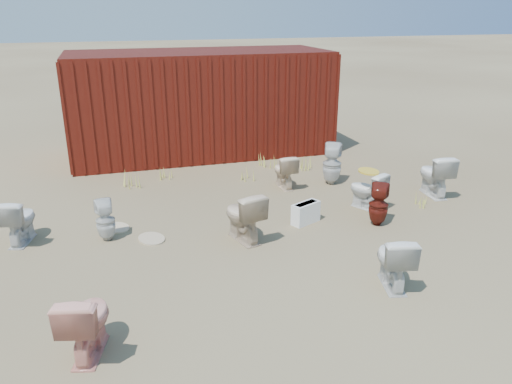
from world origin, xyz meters
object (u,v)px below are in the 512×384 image
object	(u,v)px
toilet_front_pink	(86,322)
toilet_front_e	(435,175)
toilet_back_yellowlid	(367,190)
loose_tank	(306,213)
toilet_front_c	(394,260)
toilet_back_a	(105,221)
toilet_back_e	(332,164)
toilet_front_maroon	(379,205)
shipping_container	(201,103)
toilet_front_a	(19,220)
toilet_back_beige_right	(284,171)
toilet_back_beige_left	(243,216)

from	to	relation	value
toilet_front_pink	toilet_front_e	bearing A→B (deg)	-139.11
toilet_back_yellowlid	loose_tank	xyz separation A→B (m)	(-1.27, -0.29, -0.16)
toilet_front_e	toilet_back_yellowlid	xyz separation A→B (m)	(-1.53, -0.23, -0.07)
toilet_front_c	toilet_back_a	bearing A→B (deg)	-20.96
toilet_back_e	toilet_front_c	bearing A→B (deg)	105.93
toilet_front_maroon	toilet_back_yellowlid	distance (m)	0.71
toilet_front_c	toilet_front_pink	bearing A→B (deg)	18.61
shipping_container	toilet_front_e	distance (m)	5.66
toilet_front_a	toilet_front_pink	xyz separation A→B (m)	(1.01, -3.01, 0.02)
toilet_front_c	toilet_back_yellowlid	distance (m)	2.63
toilet_front_c	toilet_back_e	distance (m)	3.94
toilet_front_e	loose_tank	bearing A→B (deg)	16.17
toilet_back_e	toilet_back_a	bearing A→B (deg)	47.16
toilet_front_a	toilet_back_e	size ratio (longest dim) A/B	0.87
toilet_back_beige_right	loose_tank	xyz separation A→B (m)	(-0.25, -1.74, -0.16)
toilet_front_pink	toilet_back_a	world-z (taller)	toilet_front_pink
toilet_back_beige_left	toilet_back_e	world-z (taller)	toilet_back_e
shipping_container	toilet_back_e	distance (m)	3.82
toilet_back_a	toilet_back_yellowlid	world-z (taller)	toilet_back_yellowlid
shipping_container	toilet_back_a	distance (m)	5.19
toilet_front_a	toilet_front_c	distance (m)	5.43
toilet_back_yellowlid	loose_tank	world-z (taller)	toilet_back_yellowlid
toilet_front_pink	loose_tank	bearing A→B (deg)	-128.85
toilet_front_maroon	toilet_back_beige_left	xyz separation A→B (m)	(-2.25, 0.09, 0.05)
shipping_container	toilet_back_beige_right	world-z (taller)	shipping_container
toilet_front_a	toilet_front_e	size ratio (longest dim) A/B	0.89
toilet_front_e	toilet_back_beige_right	xyz separation A→B (m)	(-2.55, 1.23, -0.07)
toilet_front_maroon	toilet_back_beige_right	size ratio (longest dim) A/B	1.03
toilet_front_c	toilet_front_maroon	distance (m)	1.93
shipping_container	toilet_front_a	size ratio (longest dim) A/B	8.40
toilet_front_c	toilet_back_beige_left	distance (m)	2.35
toilet_front_c	toilet_back_e	size ratio (longest dim) A/B	0.88
toilet_back_a	toilet_back_yellowlid	bearing A→B (deg)	173.29
toilet_back_yellowlid	toilet_back_e	world-z (taller)	toilet_back_e
toilet_front_e	toilet_back_a	distance (m)	5.95
shipping_container	toilet_back_beige_left	xyz separation A→B (m)	(-0.36, -5.13, -0.81)
toilet_front_a	toilet_back_a	distance (m)	1.27
toilet_front_a	toilet_back_e	bearing A→B (deg)	-153.85
toilet_back_beige_left	toilet_back_e	distance (m)	3.11
toilet_front_e	toilet_back_a	world-z (taller)	toilet_front_e
shipping_container	toilet_front_c	world-z (taller)	shipping_container
toilet_front_pink	toilet_back_yellowlid	size ratio (longest dim) A/B	1.12
toilet_front_maroon	toilet_back_e	bearing A→B (deg)	-59.70
toilet_front_maroon	toilet_back_e	xyz separation A→B (m)	(0.14, 2.08, 0.07)
toilet_back_beige_right	toilet_front_c	bearing A→B (deg)	89.89
toilet_front_c	toilet_front_e	xyz separation A→B (m)	(2.50, 2.67, 0.04)
toilet_front_e	toilet_back_beige_left	world-z (taller)	toilet_front_e
shipping_container	toilet_front_e	bearing A→B (deg)	-50.19
toilet_front_e	toilet_back_e	distance (m)	1.95
toilet_back_yellowlid	toilet_back_e	xyz separation A→B (m)	(-0.03, 1.38, 0.07)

